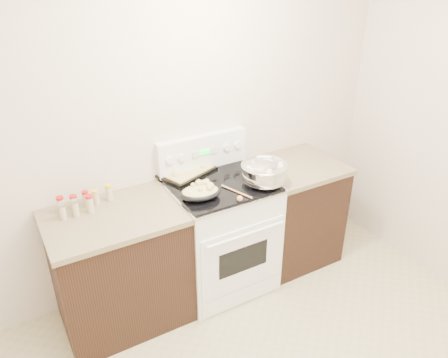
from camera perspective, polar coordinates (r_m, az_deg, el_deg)
room_shell at (r=1.74m, az=12.53°, el=-0.43°), size 4.10×3.60×2.75m
counter_left at (r=3.31m, az=-13.35°, el=-11.22°), size 0.93×0.67×0.92m
counter_right at (r=3.90m, az=8.92°, el=-4.15°), size 0.73×0.67×0.92m
kitchen_range at (r=3.54m, az=-0.44°, el=-6.97°), size 0.78×0.73×1.22m
mixing_bowl at (r=3.27m, az=5.27°, el=0.71°), size 0.35×0.35×0.20m
roasting_pan at (r=3.08m, az=-3.09°, el=-1.67°), size 0.33×0.26×0.12m
baking_sheet at (r=3.45m, az=-4.96°, el=1.07°), size 0.50×0.43×0.06m
wooden_spoon at (r=3.10m, az=1.90°, el=-2.21°), size 0.11×0.27×0.04m
blue_ladle at (r=3.26m, az=5.18°, el=-0.22°), size 0.25×0.21×0.11m
spice_jars at (r=3.13m, az=-17.99°, el=-2.86°), size 0.39×0.15×0.13m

